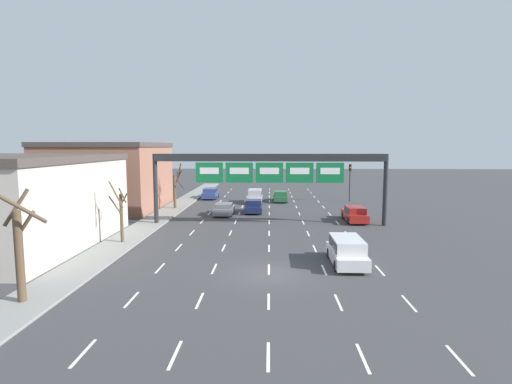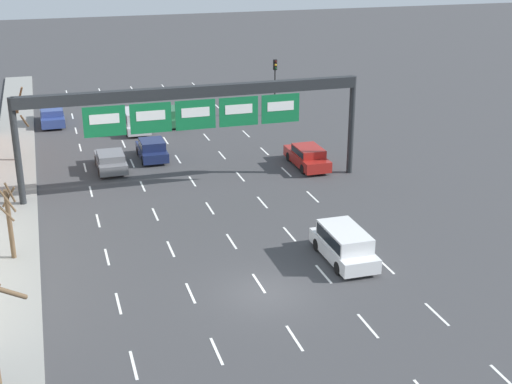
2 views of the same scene
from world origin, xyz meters
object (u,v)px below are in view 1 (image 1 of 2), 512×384
Objects in this scene: traffic_light_near_gantry at (350,175)px; tree_bare_second at (20,247)px; car_blue at (210,193)px; sign_gantry at (269,165)px; tree_bare_closest at (176,187)px; tree_bare_third at (121,213)px; car_navy at (253,206)px; suv_white at (347,250)px; suv_silver at (255,195)px; car_red at (355,213)px; car_grey at (224,209)px; car_green at (280,196)px.

tree_bare_second reaches higher than traffic_light_near_gantry.
car_blue is 0.95× the size of traffic_light_near_gantry.
traffic_light_near_gantry is (19.04, -2.60, 2.76)m from car_blue.
sign_gantry reaches higher than tree_bare_closest.
tree_bare_second is 11.64m from tree_bare_third.
tree_bare_third reaches higher than car_navy.
suv_white is at bearing -67.19° from car_blue.
suv_silver is 0.90× the size of traffic_light_near_gantry.
car_blue is (-8.34, 18.92, -4.83)m from sign_gantry.
tree_bare_third reaches higher than suv_silver.
car_red is 13.68m from car_grey.
suv_silver reaches higher than suv_white.
traffic_light_near_gantry reaches higher than car_grey.
tree_bare_closest reaches higher than suv_white.
car_green is 27.02m from tree_bare_third.
tree_bare_second is (-0.53, -28.51, 0.16)m from tree_bare_closest.
sign_gantry is at bearing 59.33° from tree_bare_second.
tree_bare_third is (-9.38, -14.60, 1.59)m from car_navy.
traffic_light_near_gantry is (10.69, 16.32, -2.07)m from sign_gantry.
sign_gantry is 4.49× the size of car_red.
suv_white reaches higher than car_green.
suv_white is 28.80m from car_green.
car_red is at bearing 26.55° from tree_bare_third.
car_red is 29.25m from tree_bare_second.
car_blue is 19.41m from traffic_light_near_gantry.
tree_bare_closest is 1.14× the size of tree_bare_third.
car_green is 14.34m from tree_bare_closest.
tree_bare_second reaches higher than car_grey.
tree_bare_closest reaches higher than car_grey.
traffic_light_near_gantry is 1.07× the size of tree_bare_third.
car_grey is 14.61m from tree_bare_third.
tree_bare_second is at bearing -110.02° from car_green.
suv_silver is 35.42m from tree_bare_second.
suv_white is 26.84m from tree_bare_closest.
car_blue is at bearing 147.00° from suv_silver.
tree_bare_third is at bearing -122.71° from car_navy.
car_navy is at bearing -109.24° from car_green.
sign_gantry reaches higher than suv_silver.
traffic_light_near_gantry is at bearing 18.28° from tree_bare_closest.
car_navy is 11.25m from car_red.
suv_silver is at bearing 72.06° from car_grey.
sign_gantry is 4.36× the size of traffic_light_near_gantry.
tree_bare_closest is at bearing 126.13° from suv_white.
car_red is at bearing 13.73° from sign_gantry.
car_navy is at bearing -61.33° from car_blue.
car_navy is 28.04m from tree_bare_second.
traffic_light_near_gantry reaches higher than car_red.
traffic_light_near_gantry is 41.99m from tree_bare_second.
car_red reaches higher than car_grey.
tree_bare_closest is at bearing 159.77° from car_red.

